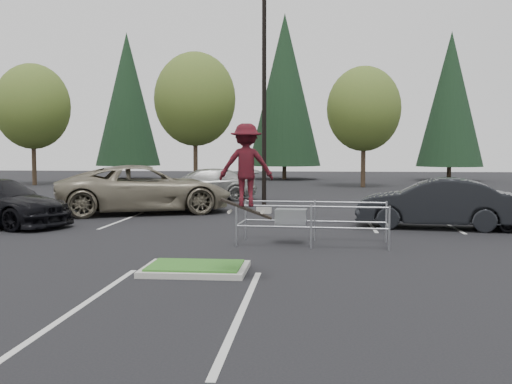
# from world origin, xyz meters

# --- Properties ---
(ground) EXTENTS (120.00, 120.00, 0.00)m
(ground) POSITION_xyz_m (0.00, 0.00, 0.00)
(ground) COLOR black
(ground) RESTS_ON ground
(grass_median) EXTENTS (2.20, 1.60, 0.16)m
(grass_median) POSITION_xyz_m (0.00, 0.00, 0.08)
(grass_median) COLOR #A4A299
(grass_median) RESTS_ON ground
(stall_lines) EXTENTS (22.62, 17.60, 0.01)m
(stall_lines) POSITION_xyz_m (-1.35, 6.02, 0.00)
(stall_lines) COLOR silver
(stall_lines) RESTS_ON ground
(light_pole) EXTENTS (0.70, 0.60, 10.12)m
(light_pole) POSITION_xyz_m (0.50, 12.00, 4.56)
(light_pole) COLOR #A4A299
(light_pole) RESTS_ON ground
(decid_a) EXTENTS (5.44, 5.44, 8.91)m
(decid_a) POSITION_xyz_m (-18.01, 30.03, 5.58)
(decid_a) COLOR #38281C
(decid_a) RESTS_ON ground
(decid_b) EXTENTS (5.89, 5.89, 9.64)m
(decid_b) POSITION_xyz_m (-6.01, 30.53, 6.04)
(decid_b) COLOR #38281C
(decid_b) RESTS_ON ground
(decid_c) EXTENTS (5.12, 5.12, 8.38)m
(decid_c) POSITION_xyz_m (5.99, 29.83, 5.25)
(decid_c) COLOR #38281C
(decid_c) RESTS_ON ground
(conif_a) EXTENTS (5.72, 5.72, 13.00)m
(conif_a) POSITION_xyz_m (-14.00, 40.00, 7.10)
(conif_a) COLOR #38281C
(conif_a) RESTS_ON ground
(conif_b) EXTENTS (6.38, 6.38, 14.50)m
(conif_b) POSITION_xyz_m (0.00, 40.50, 7.85)
(conif_b) COLOR #38281C
(conif_b) RESTS_ON ground
(conif_c) EXTENTS (5.50, 5.50, 12.50)m
(conif_c) POSITION_xyz_m (14.00, 39.50, 6.85)
(conif_c) COLOR #38281C
(conif_c) RESTS_ON ground
(cart_corral) EXTENTS (4.18, 1.74, 1.16)m
(cart_corral) POSITION_xyz_m (2.04, 4.03, 0.73)
(cart_corral) COLOR #93959B
(cart_corral) RESTS_ON ground
(skateboarder) EXTENTS (1.09, 0.69, 1.85)m
(skateboarder) POSITION_xyz_m (1.20, -1.00, 2.30)
(skateboarder) COLOR black
(skateboarder) RESTS_ON ground
(car_l_tan) EXTENTS (7.83, 5.70, 1.98)m
(car_l_tan) POSITION_xyz_m (-4.50, 11.50, 0.99)
(car_l_tan) COLOR gray
(car_l_tan) RESTS_ON ground
(car_r_charc) EXTENTS (5.25, 2.54, 1.66)m
(car_r_charc) POSITION_xyz_m (6.50, 7.80, 0.83)
(car_r_charc) COLOR black
(car_r_charc) RESTS_ON ground
(car_far_silver) EXTENTS (6.01, 3.71, 1.63)m
(car_far_silver) POSITION_xyz_m (-3.10, 18.00, 0.81)
(car_far_silver) COLOR gray
(car_far_silver) RESTS_ON ground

